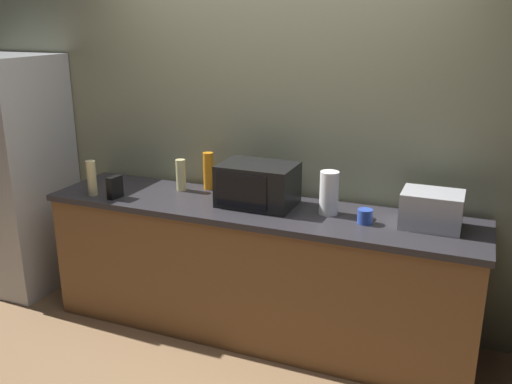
{
  "coord_description": "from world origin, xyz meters",
  "views": [
    {
      "loc": [
        1.27,
        -2.7,
        2.05
      ],
      "look_at": [
        0.0,
        0.4,
        1.0
      ],
      "focal_mm": 38.82,
      "sensor_mm": 36.0,
      "label": 1
    }
  ],
  "objects_px": {
    "cordless_phone": "(115,187)",
    "bottle_dish_soap": "(208,171)",
    "paper_towel_roll": "(329,193)",
    "toaster_oven": "(432,209)",
    "bottle_vinegar": "(181,175)",
    "microwave": "(258,185)",
    "refrigerator": "(12,174)",
    "bottle_hand_soap": "(92,178)",
    "mug_blue": "(365,216)"
  },
  "relations": [
    {
      "from": "bottle_dish_soap",
      "to": "refrigerator",
      "type": "bearing_deg",
      "value": -171.42
    },
    {
      "from": "cordless_phone",
      "to": "bottle_vinegar",
      "type": "relative_size",
      "value": 0.68
    },
    {
      "from": "microwave",
      "to": "mug_blue",
      "type": "height_order",
      "value": "microwave"
    },
    {
      "from": "bottle_vinegar",
      "to": "bottle_dish_soap",
      "type": "relative_size",
      "value": 0.84
    },
    {
      "from": "refrigerator",
      "to": "bottle_dish_soap",
      "type": "distance_m",
      "value": 1.61
    },
    {
      "from": "bottle_hand_soap",
      "to": "mug_blue",
      "type": "height_order",
      "value": "bottle_hand_soap"
    },
    {
      "from": "bottle_vinegar",
      "to": "bottle_dish_soap",
      "type": "distance_m",
      "value": 0.19
    },
    {
      "from": "microwave",
      "to": "toaster_oven",
      "type": "height_order",
      "value": "microwave"
    },
    {
      "from": "microwave",
      "to": "toaster_oven",
      "type": "relative_size",
      "value": 1.41
    },
    {
      "from": "microwave",
      "to": "bottle_hand_soap",
      "type": "height_order",
      "value": "microwave"
    },
    {
      "from": "toaster_oven",
      "to": "bottle_hand_soap",
      "type": "relative_size",
      "value": 1.41
    },
    {
      "from": "bottle_dish_soap",
      "to": "cordless_phone",
      "type": "bearing_deg",
      "value": -138.54
    },
    {
      "from": "toaster_oven",
      "to": "cordless_phone",
      "type": "xyz_separation_m",
      "value": [
        -2.01,
        -0.25,
        -0.03
      ]
    },
    {
      "from": "bottle_hand_soap",
      "to": "toaster_oven",
      "type": "bearing_deg",
      "value": 6.58
    },
    {
      "from": "paper_towel_roll",
      "to": "bottle_hand_soap",
      "type": "relative_size",
      "value": 1.12
    },
    {
      "from": "bottle_hand_soap",
      "to": "bottle_dish_soap",
      "type": "xyz_separation_m",
      "value": [
        0.66,
        0.43,
        0.01
      ]
    },
    {
      "from": "mug_blue",
      "to": "bottle_hand_soap",
      "type": "bearing_deg",
      "value": -174.93
    },
    {
      "from": "refrigerator",
      "to": "bottle_vinegar",
      "type": "xyz_separation_m",
      "value": [
        1.43,
        0.14,
        0.11
      ]
    },
    {
      "from": "toaster_oven",
      "to": "bottle_dish_soap",
      "type": "bearing_deg",
      "value": 173.3
    },
    {
      "from": "microwave",
      "to": "bottle_dish_soap",
      "type": "bearing_deg",
      "value": 157.03
    },
    {
      "from": "refrigerator",
      "to": "bottle_vinegar",
      "type": "bearing_deg",
      "value": 5.54
    },
    {
      "from": "bottle_vinegar",
      "to": "mug_blue",
      "type": "xyz_separation_m",
      "value": [
        1.33,
        -0.17,
        -0.07
      ]
    },
    {
      "from": "mug_blue",
      "to": "paper_towel_roll",
      "type": "bearing_deg",
      "value": 161.63
    },
    {
      "from": "bottle_hand_soap",
      "to": "bottle_dish_soap",
      "type": "relative_size",
      "value": 0.92
    },
    {
      "from": "paper_towel_roll",
      "to": "cordless_phone",
      "type": "xyz_separation_m",
      "value": [
        -1.41,
        -0.24,
        -0.06
      ]
    },
    {
      "from": "paper_towel_roll",
      "to": "refrigerator",
      "type": "bearing_deg",
      "value": -178.85
    },
    {
      "from": "refrigerator",
      "to": "mug_blue",
      "type": "xyz_separation_m",
      "value": [
        2.75,
        -0.03,
        0.04
      ]
    },
    {
      "from": "bottle_vinegar",
      "to": "paper_towel_roll",
      "type": "bearing_deg",
      "value": -4.63
    },
    {
      "from": "refrigerator",
      "to": "bottle_hand_soap",
      "type": "distance_m",
      "value": 0.95
    },
    {
      "from": "cordless_phone",
      "to": "bottle_dish_soap",
      "type": "bearing_deg",
      "value": 48.22
    },
    {
      "from": "toaster_oven",
      "to": "cordless_phone",
      "type": "height_order",
      "value": "toaster_oven"
    },
    {
      "from": "microwave",
      "to": "bottle_dish_soap",
      "type": "relative_size",
      "value": 1.83
    },
    {
      "from": "bottle_hand_soap",
      "to": "bottle_dish_soap",
      "type": "distance_m",
      "value": 0.79
    },
    {
      "from": "toaster_oven",
      "to": "mug_blue",
      "type": "height_order",
      "value": "toaster_oven"
    },
    {
      "from": "toaster_oven",
      "to": "bottle_hand_soap",
      "type": "bearing_deg",
      "value": -173.42
    },
    {
      "from": "microwave",
      "to": "bottle_hand_soap",
      "type": "distance_m",
      "value": 1.14
    },
    {
      "from": "toaster_oven",
      "to": "microwave",
      "type": "bearing_deg",
      "value": -179.35
    },
    {
      "from": "paper_towel_roll",
      "to": "mug_blue",
      "type": "height_order",
      "value": "paper_towel_roll"
    },
    {
      "from": "microwave",
      "to": "paper_towel_roll",
      "type": "xyz_separation_m",
      "value": [
        0.47,
        0.0,
        0.0
      ]
    },
    {
      "from": "bottle_dish_soap",
      "to": "bottle_hand_soap",
      "type": "bearing_deg",
      "value": -146.92
    },
    {
      "from": "refrigerator",
      "to": "microwave",
      "type": "bearing_deg",
      "value": 1.35
    },
    {
      "from": "microwave",
      "to": "paper_towel_roll",
      "type": "distance_m",
      "value": 0.47
    },
    {
      "from": "microwave",
      "to": "bottle_hand_soap",
      "type": "xyz_separation_m",
      "value": [
        -1.12,
        -0.24,
        -0.01
      ]
    },
    {
      "from": "paper_towel_roll",
      "to": "bottle_dish_soap",
      "type": "relative_size",
      "value": 1.03
    },
    {
      "from": "toaster_oven",
      "to": "bottle_vinegar",
      "type": "bearing_deg",
      "value": 177.36
    },
    {
      "from": "refrigerator",
      "to": "mug_blue",
      "type": "bearing_deg",
      "value": -0.63
    },
    {
      "from": "refrigerator",
      "to": "toaster_oven",
      "type": "xyz_separation_m",
      "value": [
        3.12,
        0.06,
        0.1
      ]
    },
    {
      "from": "microwave",
      "to": "bottle_vinegar",
      "type": "relative_size",
      "value": 2.18
    },
    {
      "from": "bottle_vinegar",
      "to": "mug_blue",
      "type": "distance_m",
      "value": 1.34
    },
    {
      "from": "bottle_hand_soap",
      "to": "bottle_vinegar",
      "type": "height_order",
      "value": "bottle_hand_soap"
    }
  ]
}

